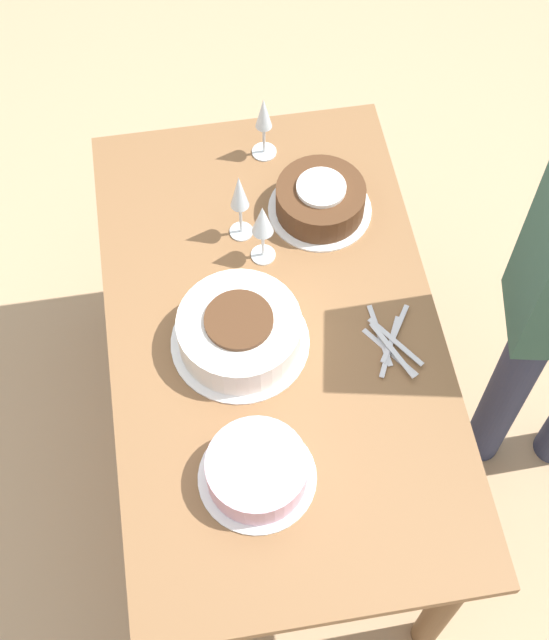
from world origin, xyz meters
TOP-DOWN VIEW (x-y plane):
  - ground_plane at (0.00, 0.00)m, footprint 12.00×12.00m
  - dining_table at (0.00, 0.00)m, footprint 1.36×0.79m
  - cake_center_white at (-0.02, 0.09)m, footprint 0.33×0.33m
  - cake_front_chocolate at (0.34, -0.17)m, footprint 0.27×0.27m
  - cake_back_decorated at (-0.36, 0.10)m, footprint 0.26×0.26m
  - wine_glass_near at (0.22, -0.01)m, footprint 0.06×0.06m
  - wine_glass_far at (0.30, 0.04)m, footprint 0.06×0.06m
  - wine_glass_extra at (0.55, -0.06)m, footprint 0.07×0.07m
  - fork_pile at (-0.08, -0.26)m, footprint 0.22×0.13m

SIDE VIEW (x-z plane):
  - ground_plane at x=0.00m, z-range 0.00..0.00m
  - dining_table at x=0.00m, z-range 0.25..0.99m
  - fork_pile at x=-0.08m, z-range 0.75..0.76m
  - cake_back_decorated at x=-0.36m, z-range 0.74..0.83m
  - cake_front_chocolate at x=0.34m, z-range 0.74..0.84m
  - cake_center_white at x=-0.02m, z-range 0.74..0.85m
  - wine_glass_extra at x=0.55m, z-range 0.78..0.98m
  - wine_glass_near at x=0.22m, z-range 0.79..0.98m
  - wine_glass_far at x=0.30m, z-range 0.79..1.00m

